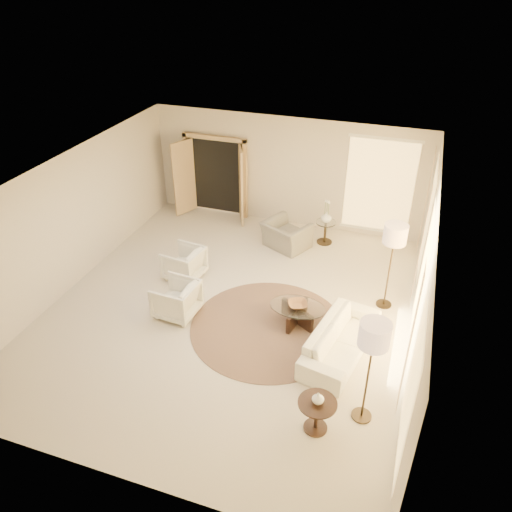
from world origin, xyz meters
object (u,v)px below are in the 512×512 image
(armchair_left, at_px, (184,262))
(side_vase, at_px, (326,217))
(end_table, at_px, (317,411))
(end_vase, at_px, (318,398))
(side_table, at_px, (325,230))
(floor_lamp_far, at_px, (374,339))
(armchair_right, at_px, (176,298))
(accent_chair, at_px, (286,231))
(sofa, at_px, (341,340))
(coffee_table, at_px, (297,313))
(floor_lamp_near, at_px, (395,238))
(bowl, at_px, (298,305))

(armchair_left, xyz_separation_m, side_vase, (2.60, 2.48, 0.31))
(end_table, height_order, end_vase, end_vase)
(armchair_left, bearing_deg, side_table, 141.61)
(armchair_left, distance_m, floor_lamp_far, 5.16)
(armchair_right, relative_size, end_table, 1.36)
(accent_chair, bearing_deg, armchair_right, 93.80)
(end_table, xyz_separation_m, side_table, (-1.05, 5.56, -0.03))
(end_table, xyz_separation_m, end_vase, (0.00, 0.00, 0.26))
(armchair_left, bearing_deg, floor_lamp_far, 66.33)
(sofa, relative_size, side_vase, 7.77)
(coffee_table, bearing_deg, end_table, -68.77)
(armchair_right, distance_m, accent_chair, 3.47)
(side_table, distance_m, end_vase, 5.67)
(accent_chair, distance_m, end_table, 5.39)
(side_table, relative_size, floor_lamp_near, 0.31)
(accent_chair, relative_size, end_table, 1.74)
(floor_lamp_far, bearing_deg, floor_lamp_near, 90.00)
(accent_chair, xyz_separation_m, coffee_table, (0.99, -2.72, -0.19))
(accent_chair, relative_size, floor_lamp_near, 0.55)
(coffee_table, bearing_deg, floor_lamp_near, 36.27)
(bowl, bearing_deg, side_vase, 92.64)
(end_vase, height_order, side_vase, side_vase)
(sofa, bearing_deg, end_vase, -170.24)
(side_table, relative_size, end_vase, 3.04)
(armchair_right, relative_size, bowl, 2.18)
(side_vase, bearing_deg, armchair_right, -120.13)
(side_vase, bearing_deg, armchair_left, -136.33)
(sofa, height_order, side_table, sofa)
(accent_chair, height_order, end_vase, accent_chair)
(floor_lamp_far, bearing_deg, armchair_left, 148.38)
(armchair_left, relative_size, end_table, 1.34)
(floor_lamp_near, bearing_deg, accent_chair, 147.76)
(bowl, height_order, side_vase, side_vase)
(armchair_left, bearing_deg, floor_lamp_near, 102.90)
(sofa, bearing_deg, side_table, 27.04)
(armchair_right, height_order, side_table, armchair_right)
(side_table, bearing_deg, sofa, -74.00)
(sofa, relative_size, end_vase, 11.01)
(side_table, xyz_separation_m, end_vase, (1.05, -5.56, 0.30))
(coffee_table, height_order, bowl, bowl)
(armchair_left, xyz_separation_m, floor_lamp_near, (4.28, 0.37, 1.18))
(armchair_left, distance_m, side_vase, 3.61)
(bowl, bearing_deg, end_table, -68.77)
(side_table, relative_size, floor_lamp_far, 0.31)
(floor_lamp_near, xyz_separation_m, floor_lamp_far, (0.00, -3.01, 0.00))
(coffee_table, xyz_separation_m, floor_lamp_near, (1.53, 1.12, 1.32))
(side_table, distance_m, floor_lamp_far, 5.52)
(armchair_left, relative_size, floor_lamp_far, 0.42)
(end_vase, bearing_deg, side_vase, 100.73)
(floor_lamp_far, relative_size, side_vase, 6.94)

